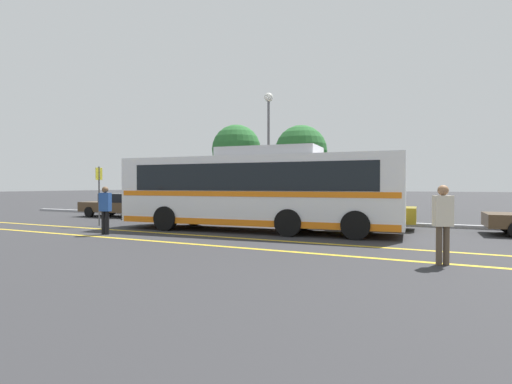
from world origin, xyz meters
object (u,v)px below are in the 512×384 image
(transit_bus, at_px, (256,189))
(street_lamp, at_px, (269,129))
(pedestrian_0, at_px, (105,207))
(parked_car_1, at_px, (221,207))
(pedestrian_1, at_px, (443,219))
(tree_0, at_px, (301,151))
(bus_stop_sign, at_px, (99,189))
(parked_car_2, at_px, (360,211))
(parked_car_0, at_px, (120,205))
(tree_1, at_px, (236,149))

(transit_bus, relative_size, street_lamp, 1.67)
(pedestrian_0, distance_m, street_lamp, 10.64)
(parked_car_1, bearing_deg, transit_bus, -134.80)
(parked_car_1, bearing_deg, pedestrian_1, -129.04)
(tree_0, bearing_deg, bus_stop_sign, -120.26)
(pedestrian_1, bearing_deg, tree_0, 95.37)
(parked_car_2, bearing_deg, street_lamp, 58.32)
(parked_car_1, bearing_deg, parked_car_0, 84.54)
(parked_car_1, height_order, parked_car_2, parked_car_2)
(pedestrian_0, relative_size, tree_1, 0.31)
(parked_car_0, distance_m, tree_1, 8.32)
(parked_car_1, xyz_separation_m, tree_1, (-2.46, 6.13, 3.53))
(parked_car_2, xyz_separation_m, street_lamp, (-5.73, 3.10, 4.30))
(transit_bus, xyz_separation_m, parked_car_2, (3.55, 2.96, -0.98))
(parked_car_0, height_order, street_lamp, street_lamp)
(transit_bus, xyz_separation_m, street_lamp, (-2.18, 6.07, 3.32))
(tree_0, bearing_deg, pedestrian_1, -58.44)
(parked_car_2, relative_size, bus_stop_sign, 1.73)
(parked_car_2, xyz_separation_m, pedestrian_1, (3.35, -7.22, 0.34))
(transit_bus, height_order, tree_0, tree_0)
(bus_stop_sign, bearing_deg, parked_car_1, -48.04)
(parked_car_0, distance_m, street_lamp, 9.81)
(parked_car_0, xyz_separation_m, tree_1, (4.56, 5.97, 3.57))
(transit_bus, relative_size, tree_1, 2.00)
(transit_bus, bearing_deg, parked_car_0, 68.59)
(parked_car_2, relative_size, tree_1, 0.79)
(pedestrian_0, bearing_deg, tree_0, 65.05)
(bus_stop_sign, height_order, tree_1, tree_1)
(parked_car_1, height_order, pedestrian_0, pedestrian_0)
(pedestrian_1, relative_size, tree_1, 0.32)
(parked_car_0, distance_m, pedestrian_0, 8.78)
(pedestrian_0, distance_m, tree_1, 13.03)
(transit_bus, height_order, parked_car_1, transit_bus)
(parked_car_2, bearing_deg, transit_bus, 126.65)
(bus_stop_sign, height_order, tree_0, tree_0)
(tree_1, bearing_deg, pedestrian_0, -84.37)
(bus_stop_sign, distance_m, tree_1, 10.76)
(bus_stop_sign, bearing_deg, tree_0, -35.09)
(parked_car_1, bearing_deg, street_lamp, -26.17)
(pedestrian_1, xyz_separation_m, bus_stop_sign, (-14.29, 3.00, 0.62))
(bus_stop_sign, distance_m, tree_0, 12.24)
(pedestrian_1, distance_m, tree_0, 15.98)
(parked_car_0, distance_m, bus_stop_sign, 5.43)
(parked_car_1, height_order, street_lamp, street_lamp)
(transit_bus, distance_m, parked_car_1, 4.64)
(parked_car_1, relative_size, street_lamp, 0.65)
(parked_car_2, relative_size, tree_0, 0.84)
(transit_bus, xyz_separation_m, tree_1, (-5.90, 9.09, 2.55))
(bus_stop_sign, distance_m, street_lamp, 9.59)
(pedestrian_1, distance_m, tree_1, 18.76)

